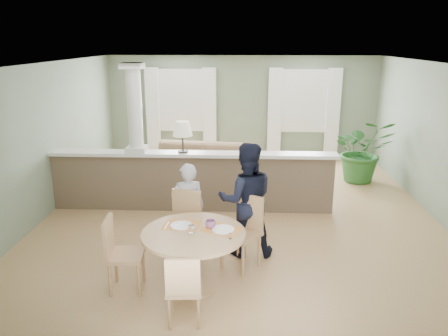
{
  "coord_description": "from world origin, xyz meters",
  "views": [
    {
      "loc": [
        0.05,
        -7.47,
        3.08
      ],
      "look_at": [
        -0.25,
        -1.0,
        1.17
      ],
      "focal_mm": 35.0,
      "sensor_mm": 36.0,
      "label": 1
    }
  ],
  "objects_px": {
    "sofa": "(203,164)",
    "chair_far_man": "(244,228)",
    "man_person": "(246,200)",
    "houseplant": "(362,150)",
    "chair_far_boy": "(184,223)",
    "child_person": "(188,208)",
    "chair_near": "(184,287)",
    "chair_side": "(119,251)",
    "dining_table": "(194,244)"
  },
  "relations": [
    {
      "from": "sofa",
      "to": "chair_far_man",
      "type": "distance_m",
      "value": 3.81
    },
    {
      "from": "man_person",
      "to": "houseplant",
      "type": "bearing_deg",
      "value": -131.35
    },
    {
      "from": "chair_far_boy",
      "to": "man_person",
      "type": "xyz_separation_m",
      "value": [
        0.89,
        0.2,
        0.29
      ]
    },
    {
      "from": "child_person",
      "to": "sofa",
      "type": "bearing_deg",
      "value": -102.96
    },
    {
      "from": "chair_far_man",
      "to": "chair_near",
      "type": "xyz_separation_m",
      "value": [
        -0.66,
        -1.41,
        -0.08
      ]
    },
    {
      "from": "chair_far_boy",
      "to": "houseplant",
      "type": "bearing_deg",
      "value": 62.05
    },
    {
      "from": "chair_side",
      "to": "sofa",
      "type": "bearing_deg",
      "value": -12.22
    },
    {
      "from": "sofa",
      "to": "chair_side",
      "type": "relative_size",
      "value": 2.96
    },
    {
      "from": "dining_table",
      "to": "chair_near",
      "type": "bearing_deg",
      "value": -92.84
    },
    {
      "from": "dining_table",
      "to": "chair_far_man",
      "type": "relative_size",
      "value": 1.28
    },
    {
      "from": "houseplant",
      "to": "chair_side",
      "type": "height_order",
      "value": "houseplant"
    },
    {
      "from": "chair_far_boy",
      "to": "chair_near",
      "type": "height_order",
      "value": "chair_far_boy"
    },
    {
      "from": "houseplant",
      "to": "chair_far_boy",
      "type": "relative_size",
      "value": 1.4
    },
    {
      "from": "chair_side",
      "to": "man_person",
      "type": "distance_m",
      "value": 1.93
    },
    {
      "from": "chair_far_man",
      "to": "chair_side",
      "type": "distance_m",
      "value": 1.72
    },
    {
      "from": "dining_table",
      "to": "child_person",
      "type": "xyz_separation_m",
      "value": [
        -0.21,
        1.04,
        0.06
      ]
    },
    {
      "from": "houseplant",
      "to": "chair_far_man",
      "type": "xyz_separation_m",
      "value": [
        -2.62,
        -3.96,
        -0.15
      ]
    },
    {
      "from": "chair_far_man",
      "to": "houseplant",
      "type": "bearing_deg",
      "value": 93.74
    },
    {
      "from": "chair_side",
      "to": "chair_far_boy",
      "type": "bearing_deg",
      "value": -43.5
    },
    {
      "from": "chair_far_boy",
      "to": "chair_far_man",
      "type": "bearing_deg",
      "value": 5.4
    },
    {
      "from": "chair_far_boy",
      "to": "child_person",
      "type": "relative_size",
      "value": 0.74
    },
    {
      "from": "chair_far_man",
      "to": "child_person",
      "type": "distance_m",
      "value": 0.93
    },
    {
      "from": "chair_far_man",
      "to": "man_person",
      "type": "height_order",
      "value": "man_person"
    },
    {
      "from": "chair_far_boy",
      "to": "child_person",
      "type": "distance_m",
      "value": 0.28
    },
    {
      "from": "man_person",
      "to": "child_person",
      "type": "bearing_deg",
      "value": -8.92
    },
    {
      "from": "sofa",
      "to": "houseplant",
      "type": "xyz_separation_m",
      "value": [
        3.55,
        0.27,
        0.29
      ]
    },
    {
      "from": "child_person",
      "to": "man_person",
      "type": "bearing_deg",
      "value": 162.19
    },
    {
      "from": "chair_far_boy",
      "to": "chair_far_man",
      "type": "xyz_separation_m",
      "value": [
        0.87,
        -0.14,
        0.0
      ]
    },
    {
      "from": "chair_far_man",
      "to": "chair_side",
      "type": "xyz_separation_m",
      "value": [
        -1.57,
        -0.71,
        -0.03
      ]
    },
    {
      "from": "dining_table",
      "to": "sofa",
      "type": "bearing_deg",
      "value": 93.98
    },
    {
      "from": "houseplant",
      "to": "man_person",
      "type": "bearing_deg",
      "value": -125.7
    },
    {
      "from": "chair_far_man",
      "to": "man_person",
      "type": "bearing_deg",
      "value": 123.63
    },
    {
      "from": "chair_far_boy",
      "to": "man_person",
      "type": "height_order",
      "value": "man_person"
    },
    {
      "from": "houseplant",
      "to": "child_person",
      "type": "height_order",
      "value": "houseplant"
    },
    {
      "from": "man_person",
      "to": "chair_side",
      "type": "bearing_deg",
      "value": 27.79
    },
    {
      "from": "houseplant",
      "to": "chair_far_man",
      "type": "distance_m",
      "value": 4.75
    },
    {
      "from": "chair_far_boy",
      "to": "chair_near",
      "type": "relative_size",
      "value": 1.16
    },
    {
      "from": "chair_near",
      "to": "man_person",
      "type": "distance_m",
      "value": 1.91
    },
    {
      "from": "dining_table",
      "to": "child_person",
      "type": "relative_size",
      "value": 0.94
    },
    {
      "from": "dining_table",
      "to": "chair_side",
      "type": "height_order",
      "value": "chair_side"
    },
    {
      "from": "child_person",
      "to": "chair_near",
      "type": "bearing_deg",
      "value": 80.98
    },
    {
      "from": "sofa",
      "to": "man_person",
      "type": "height_order",
      "value": "man_person"
    },
    {
      "from": "sofa",
      "to": "dining_table",
      "type": "relative_size",
      "value": 2.21
    },
    {
      "from": "chair_side",
      "to": "man_person",
      "type": "height_order",
      "value": "man_person"
    },
    {
      "from": "sofa",
      "to": "dining_table",
      "type": "bearing_deg",
      "value": -79.46
    },
    {
      "from": "chair_far_man",
      "to": "child_person",
      "type": "xyz_separation_m",
      "value": [
        -0.84,
        0.39,
        0.13
      ]
    },
    {
      "from": "houseplant",
      "to": "chair_near",
      "type": "bearing_deg",
      "value": -121.48
    },
    {
      "from": "sofa",
      "to": "chair_far_man",
      "type": "relative_size",
      "value": 2.82
    },
    {
      "from": "sofa",
      "to": "chair_far_boy",
      "type": "height_order",
      "value": "chair_far_boy"
    },
    {
      "from": "sofa",
      "to": "chair_far_boy",
      "type": "relative_size",
      "value": 2.83
    }
  ]
}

